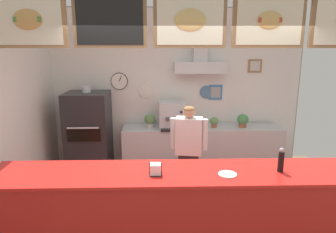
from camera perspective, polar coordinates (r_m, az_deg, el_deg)
name	(u,v)px	position (r m, az deg, el deg)	size (l,w,h in m)	color
back_wall_assembly	(178,86)	(5.51, 1.85, 5.68)	(4.60, 2.61, 2.98)	gray
service_counter	(189,218)	(3.38, 4.01, -18.55)	(4.10, 0.69, 1.06)	red
back_prep_counter	(202,151)	(5.60, 6.35, -6.44)	(2.83, 0.57, 0.89)	#B7BABF
pizza_oven	(89,136)	(5.46, -14.62, -3.60)	(0.72, 0.73, 1.64)	#232326
shop_worker	(189,154)	(4.38, 3.89, -6.96)	(0.52, 0.28, 1.50)	#232328
espresso_machine	(172,115)	(5.33, 0.85, 0.30)	(0.46, 0.49, 0.47)	#B7BABF
potted_basil	(190,121)	(5.38, 4.22, -0.92)	(0.18, 0.18, 0.21)	beige
potted_thyme	(214,122)	(5.43, 8.66, -0.96)	(0.15, 0.15, 0.19)	#9E563D
potted_sage	(243,120)	(5.54, 13.86, -0.67)	(0.20, 0.20, 0.24)	#9E563D
potted_rosemary	(150,120)	(5.40, -3.41, -0.71)	(0.20, 0.20, 0.23)	beige
napkin_holder	(156,170)	(3.04, -2.35, -9.95)	(0.13, 0.12, 0.13)	#262628
pepper_grinder	(281,160)	(3.28, 20.49, -7.65)	(0.06, 0.06, 0.25)	black
condiment_plate	(227,174)	(3.10, 11.12, -10.62)	(0.18, 0.18, 0.01)	white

